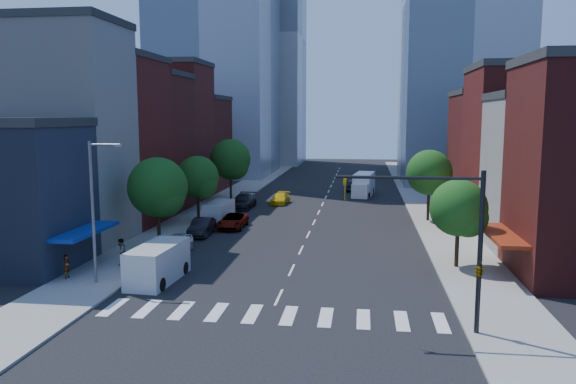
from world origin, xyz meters
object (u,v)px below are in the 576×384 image
at_px(parked_car_second, 202,227).
at_px(cargo_van_far, 219,213).
at_px(pedestrian_far, 121,252).
at_px(cargo_van_near, 157,264).
at_px(pedestrian_near, 67,266).
at_px(taxi, 280,199).
at_px(traffic_car_oncoming, 352,186).
at_px(parked_car_front, 177,244).
at_px(parked_car_third, 233,221).
at_px(parked_car_rear, 243,201).
at_px(traffic_car_far, 367,186).
at_px(box_truck, 363,185).

distance_m(parked_car_second, cargo_van_far, 5.96).
height_order(parked_car_second, pedestrian_far, pedestrian_far).
distance_m(cargo_van_near, pedestrian_near, 6.01).
xyz_separation_m(taxi, traffic_car_oncoming, (8.48, 13.08, 0.07)).
height_order(pedestrian_near, pedestrian_far, pedestrian_far).
relative_size(parked_car_front, pedestrian_far, 2.35).
xyz_separation_m(cargo_van_far, taxi, (4.32, 13.26, -0.40)).
relative_size(parked_car_second, pedestrian_near, 2.95).
xyz_separation_m(parked_car_second, pedestrian_near, (-4.79, -14.76, 0.17)).
bearing_deg(parked_car_third, parked_car_rear, 96.96).
bearing_deg(pedestrian_near, traffic_car_far, -18.31).
relative_size(parked_car_third, pedestrian_far, 2.63).
bearing_deg(parked_car_third, box_truck, 62.35).
distance_m(parked_car_rear, taxi, 5.45).
bearing_deg(traffic_car_oncoming, pedestrian_near, 66.83).
bearing_deg(parked_car_second, traffic_car_oncoming, 66.57).
xyz_separation_m(parked_car_rear, pedestrian_near, (-5.31, -30.06, 0.12)).
xyz_separation_m(parked_car_front, traffic_car_oncoming, (12.79, 39.06, -0.04)).
relative_size(parked_car_front, parked_car_rear, 0.79).
relative_size(parked_car_third, traffic_car_oncoming, 1.14).
bearing_deg(cargo_van_far, taxi, 74.29).
bearing_deg(cargo_van_near, pedestrian_far, 144.20).
xyz_separation_m(traffic_car_oncoming, box_truck, (1.65, -4.65, 0.71)).
height_order(cargo_van_near, box_truck, box_truck).
distance_m(traffic_car_oncoming, pedestrian_far, 46.09).
xyz_separation_m(parked_car_rear, box_truck, (13.92, 12.33, 0.61)).
bearing_deg(traffic_car_oncoming, cargo_van_far, 61.42).
bearing_deg(traffic_car_oncoming, parked_car_rear, 51.49).
xyz_separation_m(parked_car_front, parked_car_second, (0.00, 6.77, 0.01)).
height_order(taxi, box_truck, box_truck).
height_order(parked_car_front, box_truck, box_truck).
relative_size(traffic_car_oncoming, pedestrian_near, 2.78).
xyz_separation_m(cargo_van_far, traffic_car_far, (14.98, 26.52, -0.37)).
bearing_deg(parked_car_rear, pedestrian_far, -95.85).
height_order(parked_car_front, parked_car_second, parked_car_second).
height_order(parked_car_front, pedestrian_far, pedestrian_far).
distance_m(parked_car_second, parked_car_rear, 15.32).
bearing_deg(parked_car_third, cargo_van_far, 130.63).
xyz_separation_m(traffic_car_oncoming, traffic_car_far, (2.18, 0.18, -0.04)).
bearing_deg(cargo_van_far, pedestrian_near, -100.71).
height_order(cargo_van_near, pedestrian_far, cargo_van_near).
bearing_deg(parked_car_third, pedestrian_far, -107.94).
bearing_deg(parked_car_third, cargo_van_near, -92.85).
bearing_deg(parked_car_front, taxi, 76.82).
bearing_deg(pedestrian_near, cargo_van_near, -81.05).
distance_m(cargo_van_near, taxi, 33.64).
relative_size(parked_car_third, pedestrian_near, 3.16).
relative_size(parked_car_rear, pedestrian_far, 2.99).
relative_size(parked_car_third, cargo_van_near, 0.86).
bearing_deg(traffic_car_oncoming, taxi, 54.37).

